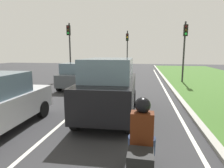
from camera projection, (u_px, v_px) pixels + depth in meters
The scene contains 11 objects.
ground_plane at pixel (111, 90), 12.84m from camera, with size 60.00×60.00×0.00m, color #2D2D30.
lane_line_center at pixel (101, 90), 12.95m from camera, with size 0.12×32.00×0.01m, color silver.
lane_line_right_edge at pixel (166, 92), 12.26m from camera, with size 0.12×32.00×0.01m, color silver.
curb_right at pixel (174, 91), 12.17m from camera, with size 0.24×48.00×0.12m, color #9E9B93.
car_suv_ahead at pixel (109, 87), 7.41m from camera, with size 2.05×4.54×2.28m.
car_hatchback_far at pixel (76, 76), 13.36m from camera, with size 1.81×3.74×1.78m.
motorcycle at pixel (141, 161), 3.44m from camera, with size 0.41×1.90×1.01m.
rider_person at pixel (142, 128), 3.38m from camera, with size 0.51×0.41×1.16m.
traffic_light_near_right at pixel (185, 42), 15.44m from camera, with size 0.32×0.50×4.95m.
traffic_light_overhead_left at pixel (69, 41), 18.01m from camera, with size 0.32×0.50×5.20m.
traffic_light_far_median at pixel (127, 45), 23.97m from camera, with size 0.32×0.50×5.16m.
Camera 1 is at (2.14, 1.58, 2.51)m, focal length 30.64 mm.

